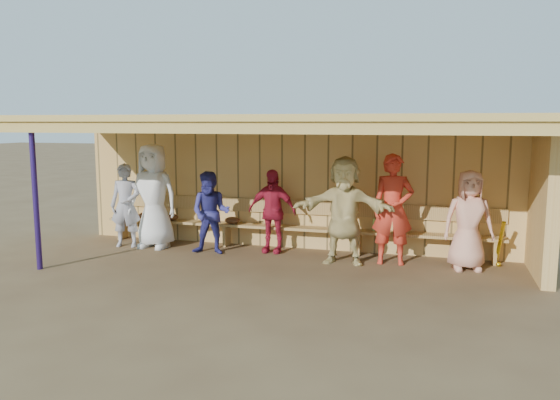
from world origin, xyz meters
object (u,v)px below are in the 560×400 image
(player_d, at_px, (272,211))
(player_g, at_px, (393,209))
(player_a, at_px, (126,205))
(player_b, at_px, (153,196))
(player_f, at_px, (344,210))
(player_h, at_px, (469,220))
(player_c, at_px, (211,213))
(bench, at_px, (291,222))

(player_d, xyz_separation_m, player_g, (2.20, -0.23, 0.17))
(player_a, xyz_separation_m, player_b, (0.55, 0.09, 0.19))
(player_d, bearing_deg, player_f, -15.63)
(player_a, bearing_deg, player_f, -15.08)
(player_b, xyz_separation_m, player_h, (5.70, -0.01, -0.18))
(player_f, bearing_deg, player_b, 174.60)
(player_a, distance_m, player_c, 1.81)
(player_b, height_order, player_d, player_b)
(player_a, height_order, player_b, player_b)
(player_g, height_order, bench, player_g)
(player_b, distance_m, player_h, 5.71)
(player_g, bearing_deg, player_d, 167.45)
(player_c, height_order, player_g, player_g)
(bench, bearing_deg, player_d, -133.33)
(player_h, xyz_separation_m, bench, (-3.13, 0.57, -0.29))
(player_d, bearing_deg, player_a, -171.66)
(player_g, relative_size, bench, 0.25)
(player_a, bearing_deg, bench, -2.14)
(player_f, bearing_deg, player_d, 160.32)
(player_h, bearing_deg, player_d, 164.07)
(player_f, distance_m, bench, 1.40)
(player_f, xyz_separation_m, player_h, (2.01, 0.17, -0.10))
(player_a, relative_size, player_d, 1.05)
(player_d, distance_m, player_f, 1.48)
(player_a, distance_m, player_f, 4.25)
(player_d, bearing_deg, player_h, -2.92)
(player_h, bearing_deg, player_b, 168.35)
(player_a, height_order, player_g, player_g)
(player_h, bearing_deg, player_a, 169.19)
(player_a, relative_size, player_c, 1.07)
(player_g, bearing_deg, bench, 157.79)
(player_f, bearing_deg, player_h, 2.31)
(player_h, bearing_deg, player_g, 166.84)
(player_h, bearing_deg, bench, 158.17)
(player_b, bearing_deg, player_d, 6.15)
(player_c, relative_size, bench, 0.20)
(player_g, bearing_deg, player_f, -172.09)
(player_b, distance_m, player_c, 1.29)
(player_a, height_order, player_f, player_f)
(player_b, xyz_separation_m, player_g, (4.49, 0.02, -0.06))
(player_a, relative_size, player_g, 0.86)
(bench, bearing_deg, player_f, -33.42)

